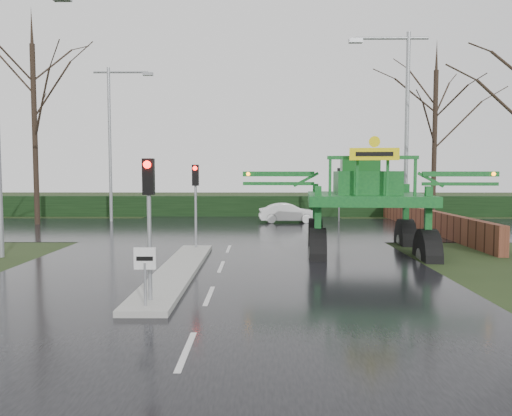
{
  "coord_description": "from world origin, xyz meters",
  "views": [
    {
      "loc": [
        1.31,
        -12.66,
        3.18
      ],
      "look_at": [
        1.18,
        4.22,
        2.0
      ],
      "focal_mm": 35.0,
      "sensor_mm": 36.0,
      "label": 1
    }
  ],
  "objects_px": {
    "street_light_left_near": "(4,97)",
    "crop_sprayer": "(318,186)",
    "traffic_signal_near": "(149,198)",
    "traffic_signal_far": "(339,182)",
    "traffic_signal_mid": "(196,188)",
    "street_light_left_far": "(114,130)",
    "white_sedan": "(288,223)",
    "street_light_right": "(401,116)",
    "keep_left_sign": "(145,267)"
  },
  "relations": [
    {
      "from": "traffic_signal_near",
      "to": "street_light_right",
      "type": "distance_m",
      "value": 16.46
    },
    {
      "from": "keep_left_sign",
      "to": "traffic_signal_far",
      "type": "relative_size",
      "value": 0.38
    },
    {
      "from": "crop_sprayer",
      "to": "street_light_left_far",
      "type": "bearing_deg",
      "value": 135.67
    },
    {
      "from": "traffic_signal_far",
      "to": "street_light_left_far",
      "type": "distance_m",
      "value": 15.08
    },
    {
      "from": "traffic_signal_far",
      "to": "white_sedan",
      "type": "xyz_separation_m",
      "value": [
        -3.38,
        -0.8,
        -2.59
      ]
    },
    {
      "from": "traffic_signal_mid",
      "to": "street_light_right",
      "type": "xyz_separation_m",
      "value": [
        9.49,
        4.51,
        3.4
      ]
    },
    {
      "from": "keep_left_sign",
      "to": "crop_sprayer",
      "type": "relative_size",
      "value": 0.13
    },
    {
      "from": "street_light_left_near",
      "to": "street_light_left_far",
      "type": "height_order",
      "value": "same"
    },
    {
      "from": "street_light_right",
      "to": "crop_sprayer",
      "type": "xyz_separation_m",
      "value": [
        -4.67,
        -5.64,
        -3.31
      ]
    },
    {
      "from": "street_light_left_far",
      "to": "traffic_signal_mid",
      "type": "bearing_deg",
      "value": -61.14
    },
    {
      "from": "keep_left_sign",
      "to": "traffic_signal_near",
      "type": "relative_size",
      "value": 0.38
    },
    {
      "from": "traffic_signal_mid",
      "to": "crop_sprayer",
      "type": "distance_m",
      "value": 4.96
    },
    {
      "from": "traffic_signal_mid",
      "to": "traffic_signal_far",
      "type": "xyz_separation_m",
      "value": [
        7.8,
        12.52,
        0.0
      ]
    },
    {
      "from": "keep_left_sign",
      "to": "street_light_right",
      "type": "bearing_deg",
      "value": 54.88
    },
    {
      "from": "traffic_signal_near",
      "to": "traffic_signal_mid",
      "type": "distance_m",
      "value": 8.5
    },
    {
      "from": "keep_left_sign",
      "to": "white_sedan",
      "type": "xyz_separation_m",
      "value": [
        4.42,
        20.7,
        -1.06
      ]
    },
    {
      "from": "street_light_left_near",
      "to": "crop_sprayer",
      "type": "xyz_separation_m",
      "value": [
        11.72,
        0.36,
        -3.31
      ]
    },
    {
      "from": "street_light_left_far",
      "to": "white_sedan",
      "type": "xyz_separation_m",
      "value": [
        11.32,
        -0.8,
        -5.99
      ]
    },
    {
      "from": "keep_left_sign",
      "to": "street_light_left_far",
      "type": "xyz_separation_m",
      "value": [
        -6.89,
        21.5,
        4.93
      ]
    },
    {
      "from": "traffic_signal_far",
      "to": "white_sedan",
      "type": "relative_size",
      "value": 0.94
    },
    {
      "from": "traffic_signal_near",
      "to": "traffic_signal_far",
      "type": "height_order",
      "value": "same"
    },
    {
      "from": "street_light_left_near",
      "to": "traffic_signal_near",
      "type": "bearing_deg",
      "value": -45.47
    },
    {
      "from": "street_light_right",
      "to": "street_light_left_far",
      "type": "xyz_separation_m",
      "value": [
        -16.39,
        8.0,
        0.0
      ]
    },
    {
      "from": "keep_left_sign",
      "to": "traffic_signal_far",
      "type": "height_order",
      "value": "traffic_signal_far"
    },
    {
      "from": "traffic_signal_near",
      "to": "traffic_signal_mid",
      "type": "height_order",
      "value": "same"
    },
    {
      "from": "traffic_signal_mid",
      "to": "street_light_left_near",
      "type": "xyz_separation_m",
      "value": [
        -6.89,
        -1.49,
        3.4
      ]
    },
    {
      "from": "traffic_signal_mid",
      "to": "crop_sprayer",
      "type": "bearing_deg",
      "value": -13.25
    },
    {
      "from": "street_light_right",
      "to": "white_sedan",
      "type": "distance_m",
      "value": 10.65
    },
    {
      "from": "street_light_right",
      "to": "street_light_left_near",
      "type": "bearing_deg",
      "value": -159.89
    },
    {
      "from": "traffic_signal_near",
      "to": "street_light_left_far",
      "type": "height_order",
      "value": "street_light_left_far"
    },
    {
      "from": "traffic_signal_mid",
      "to": "white_sedan",
      "type": "relative_size",
      "value": 0.94
    },
    {
      "from": "keep_left_sign",
      "to": "street_light_left_near",
      "type": "relative_size",
      "value": 0.14
    },
    {
      "from": "traffic_signal_near",
      "to": "traffic_signal_far",
      "type": "xyz_separation_m",
      "value": [
        7.8,
        21.02,
        0.0
      ]
    },
    {
      "from": "traffic_signal_mid",
      "to": "street_light_left_far",
      "type": "relative_size",
      "value": 0.35
    },
    {
      "from": "street_light_right",
      "to": "street_light_left_far",
      "type": "height_order",
      "value": "same"
    },
    {
      "from": "keep_left_sign",
      "to": "traffic_signal_mid",
      "type": "distance_m",
      "value": 9.12
    },
    {
      "from": "street_light_left_near",
      "to": "street_light_right",
      "type": "distance_m",
      "value": 17.45
    },
    {
      "from": "keep_left_sign",
      "to": "traffic_signal_mid",
      "type": "xyz_separation_m",
      "value": [
        0.0,
        8.99,
        1.53
      ]
    },
    {
      "from": "traffic_signal_near",
      "to": "street_light_left_far",
      "type": "distance_m",
      "value": 22.37
    },
    {
      "from": "traffic_signal_mid",
      "to": "street_light_left_near",
      "type": "distance_m",
      "value": 7.83
    },
    {
      "from": "street_light_left_near",
      "to": "traffic_signal_far",
      "type": "bearing_deg",
      "value": 43.63
    },
    {
      "from": "keep_left_sign",
      "to": "street_light_right",
      "type": "xyz_separation_m",
      "value": [
        9.49,
        13.5,
        4.93
      ]
    },
    {
      "from": "white_sedan",
      "to": "traffic_signal_far",
      "type": "bearing_deg",
      "value": -80.17
    },
    {
      "from": "street_light_left_near",
      "to": "crop_sprayer",
      "type": "relative_size",
      "value": 0.99
    },
    {
      "from": "traffic_signal_mid",
      "to": "street_light_left_far",
      "type": "bearing_deg",
      "value": 118.86
    },
    {
      "from": "street_light_left_far",
      "to": "keep_left_sign",
      "type": "bearing_deg",
      "value": -72.22
    },
    {
      "from": "traffic_signal_mid",
      "to": "street_light_left_near",
      "type": "relative_size",
      "value": 0.35
    },
    {
      "from": "traffic_signal_far",
      "to": "traffic_signal_mid",
      "type": "bearing_deg",
      "value": 58.07
    },
    {
      "from": "street_light_right",
      "to": "white_sedan",
      "type": "relative_size",
      "value": 2.67
    },
    {
      "from": "crop_sprayer",
      "to": "white_sedan",
      "type": "bearing_deg",
      "value": 96.8
    }
  ]
}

